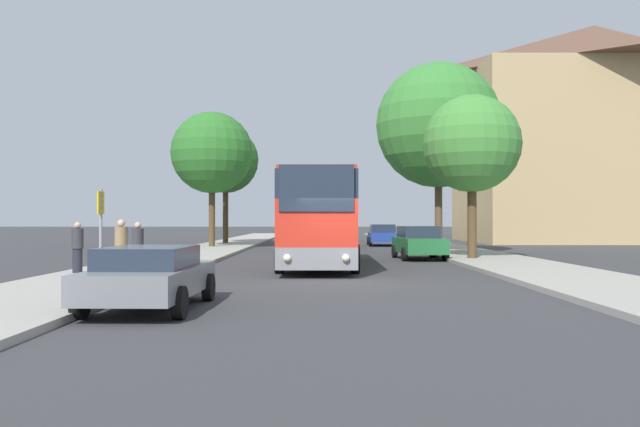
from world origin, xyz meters
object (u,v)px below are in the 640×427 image
object	(u,v)px
parked_car_right_near	(416,242)
tree_right_near	(469,144)
parked_car_right_far	(380,235)
tree_left_far	(209,153)
tree_right_mid	(435,126)
bus_rear	(314,220)
bus_middle	(316,221)
pedestrian_walking_back	(74,247)
pedestrian_waiting_far	(118,249)
bus_stop_sign	(98,225)
pedestrian_waiting_near	(135,248)
bus_front	(315,218)
parked_car_left_curb	(147,275)
tree_left_near	(223,160)

from	to	relation	value
parked_car_right_near	tree_right_near	size ratio (longest dim) A/B	0.58
parked_car_right_far	tree_left_far	bearing A→B (deg)	23.56
parked_car_right_far	tree_left_far	world-z (taller)	tree_left_far
parked_car_right_near	parked_car_right_far	distance (m)	15.40
tree_right_mid	parked_car_right_far	bearing A→B (deg)	99.96
bus_rear	parked_car_right_far	bearing A→B (deg)	-62.36
bus_middle	tree_right_mid	xyz separation A→B (m)	(6.42, -6.50, 5.13)
pedestrian_walking_back	pedestrian_waiting_far	bearing A→B (deg)	40.10
bus_stop_sign	pedestrian_waiting_near	size ratio (longest dim) A/B	1.54
pedestrian_waiting_far	tree_right_near	world-z (taller)	tree_right_near
bus_front	parked_car_left_curb	size ratio (longest dim) A/B	2.46
parked_car_left_curb	pedestrian_waiting_far	distance (m)	5.50
parked_car_right_far	pedestrian_walking_back	size ratio (longest dim) A/B	2.86
bus_middle	pedestrian_waiting_near	size ratio (longest dim) A/B	7.01
pedestrian_waiting_far	tree_right_near	size ratio (longest dim) A/B	0.24
tree_left_near	tree_right_mid	distance (m)	18.17
bus_stop_sign	tree_left_far	size ratio (longest dim) A/B	0.29
bus_middle	pedestrian_walking_back	bearing A→B (deg)	-111.45
tree_right_mid	pedestrian_walking_back	bearing A→B (deg)	-135.98
pedestrian_waiting_near	pedestrian_walking_back	bearing A→B (deg)	145.72
bus_rear	pedestrian_waiting_far	bearing A→B (deg)	-97.29
parked_car_left_curb	parked_car_right_far	world-z (taller)	parked_car_right_far
bus_middle	pedestrian_waiting_far	distance (m)	22.86
bus_stop_sign	tree_left_near	world-z (taller)	tree_left_near
bus_stop_sign	tree_left_near	size ratio (longest dim) A/B	0.29
bus_front	bus_rear	xyz separation A→B (m)	(-0.20, 29.48, -0.09)
bus_stop_sign	bus_rear	bearing A→B (deg)	81.74
bus_front	pedestrian_waiting_near	distance (m)	7.41
tree_left_near	tree_right_near	world-z (taller)	tree_left_near
parked_car_right_near	tree_left_near	world-z (taller)	tree_left_near
parked_car_right_near	pedestrian_waiting_far	distance (m)	15.12
bus_rear	pedestrian_waiting_far	world-z (taller)	bus_rear
pedestrian_walking_back	bus_rear	bearing A→B (deg)	162.83
parked_car_left_curb	pedestrian_waiting_near	world-z (taller)	pedestrian_waiting_near
bus_stop_sign	tree_left_near	distance (m)	29.87
tree_left_near	bus_stop_sign	bearing A→B (deg)	-87.63
parked_car_right_far	pedestrian_waiting_near	bearing A→B (deg)	69.11
parked_car_left_curb	pedestrian_walking_back	distance (m)	8.26
bus_rear	bus_stop_sign	world-z (taller)	bus_rear
pedestrian_waiting_far	tree_right_near	bearing A→B (deg)	-65.68
parked_car_right_far	tree_right_mid	size ratio (longest dim) A/B	0.45
parked_car_right_far	tree_left_near	xyz separation A→B (m)	(-11.40, 1.47, 5.42)
tree_left_far	tree_right_mid	size ratio (longest dim) A/B	0.85
bus_middle	parked_car_left_curb	bearing A→B (deg)	-97.76
pedestrian_waiting_near	pedestrian_waiting_far	size ratio (longest dim) A/B	0.95
bus_middle	bus_stop_sign	world-z (taller)	bus_middle
parked_car_left_curb	tree_left_near	bearing A→B (deg)	97.29
pedestrian_walking_back	tree_left_near	distance (m)	26.49
bus_stop_sign	tree_right_near	world-z (taller)	tree_right_near
pedestrian_waiting_near	pedestrian_waiting_far	xyz separation A→B (m)	(0.08, -1.89, 0.05)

